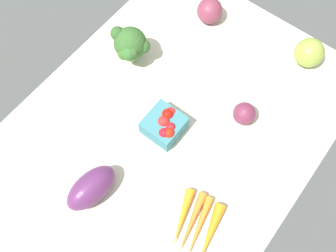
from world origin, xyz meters
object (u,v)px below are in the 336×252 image
(carrot_bunch, at_px, (197,226))
(berry_basket, at_px, (165,125))
(red_onion_center, at_px, (244,114))
(heirloom_tomato_green, at_px, (309,53))
(red_onion_near_basket, at_px, (210,11))
(broccoli_head, at_px, (130,45))
(eggplant, at_px, (91,188))

(carrot_bunch, xyz_separation_m, berry_basket, (0.16, 0.22, 0.02))
(red_onion_center, xyz_separation_m, heirloom_tomato_green, (0.27, -0.04, 0.01))
(heirloom_tomato_green, height_order, berry_basket, heirloom_tomato_green)
(heirloom_tomato_green, bearing_deg, red_onion_near_basket, 98.69)
(broccoli_head, xyz_separation_m, red_onion_near_basket, (0.26, -0.09, -0.03))
(carrot_bunch, xyz_separation_m, broccoli_head, (0.28, 0.44, 0.06))
(eggplant, xyz_separation_m, broccoli_head, (0.37, 0.18, 0.04))
(berry_basket, bearing_deg, heirloom_tomato_green, -23.95)
(red_onion_center, distance_m, heirloom_tomato_green, 0.28)
(heirloom_tomato_green, relative_size, carrot_bunch, 0.53)
(berry_basket, bearing_deg, red_onion_center, -43.28)
(eggplant, xyz_separation_m, berry_basket, (0.25, -0.04, -0.01))
(red_onion_center, height_order, carrot_bunch, red_onion_center)
(red_onion_center, relative_size, berry_basket, 0.65)
(heirloom_tomato_green, xyz_separation_m, red_onion_near_basket, (-0.05, 0.32, -0.00))
(red_onion_center, relative_size, carrot_bunch, 0.39)
(eggplant, relative_size, broccoli_head, 1.17)
(eggplant, distance_m, red_onion_near_basket, 0.64)
(eggplant, relative_size, berry_basket, 1.46)
(carrot_bunch, bearing_deg, berry_basket, 54.65)
(carrot_bunch, relative_size, berry_basket, 1.68)
(broccoli_head, bearing_deg, berry_basket, -119.00)
(carrot_bunch, bearing_deg, eggplant, 109.16)
(red_onion_center, xyz_separation_m, broccoli_head, (-0.04, 0.37, 0.04))
(heirloom_tomato_green, relative_size, berry_basket, 0.88)
(eggplant, bearing_deg, berry_basket, 178.61)
(heirloom_tomato_green, bearing_deg, eggplant, 161.39)
(red_onion_near_basket, bearing_deg, broccoli_head, 160.55)
(heirloom_tomato_green, height_order, broccoli_head, broccoli_head)
(berry_basket, bearing_deg, broccoli_head, 61.00)
(red_onion_center, relative_size, red_onion_near_basket, 0.79)
(broccoli_head, height_order, red_onion_near_basket, broccoli_head)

